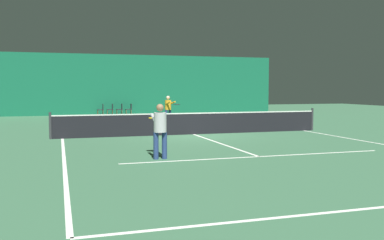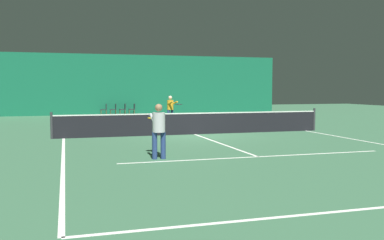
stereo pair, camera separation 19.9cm
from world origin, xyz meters
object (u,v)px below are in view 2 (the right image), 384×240
(courtside_chair_1, at_px, (114,109))
(courtside_chair_2, at_px, (123,108))
(tennis_net, at_px, (195,123))
(player_near, at_px, (159,127))
(player_far, at_px, (171,107))
(courtside_chair_0, at_px, (105,109))
(courtside_chair_3, at_px, (133,108))

(courtside_chair_1, relative_size, courtside_chair_2, 1.00)
(tennis_net, height_order, player_near, player_near)
(player_far, relative_size, courtside_chair_0, 1.88)
(player_far, bearing_deg, courtside_chair_2, 172.32)
(player_near, height_order, courtside_chair_2, player_near)
(courtside_chair_0, relative_size, courtside_chair_2, 1.00)
(player_far, bearing_deg, courtside_chair_3, 167.71)
(tennis_net, xyz_separation_m, courtside_chair_0, (-2.59, 14.68, -0.03))
(courtside_chair_0, bearing_deg, tennis_net, 10.02)
(tennis_net, xyz_separation_m, courtside_chair_3, (-0.48, 14.68, -0.03))
(player_near, distance_m, player_far, 12.46)
(player_near, relative_size, player_far, 1.00)
(player_far, height_order, courtside_chair_3, player_far)
(courtside_chair_3, bearing_deg, tennis_net, 1.87)
(courtside_chair_3, bearing_deg, courtside_chair_1, -90.00)
(tennis_net, relative_size, player_near, 7.64)
(courtside_chair_2, bearing_deg, tennis_net, 4.61)
(player_far, xyz_separation_m, courtside_chair_1, (-2.30, 8.57, -0.44))
(courtside_chair_2, relative_size, courtside_chair_3, 1.00)
(courtside_chair_0, distance_m, courtside_chair_1, 0.70)
(tennis_net, xyz_separation_m, courtside_chair_1, (-1.89, 14.68, -0.03))
(tennis_net, bearing_deg, courtside_chair_0, 100.02)
(player_far, distance_m, courtside_chair_2, 8.72)
(courtside_chair_0, height_order, courtside_chair_1, same)
(player_far, distance_m, courtside_chair_0, 9.09)
(player_near, bearing_deg, player_far, -13.66)
(player_near, bearing_deg, tennis_net, -24.33)
(player_near, relative_size, courtside_chair_0, 1.87)
(tennis_net, height_order, player_far, player_far)
(player_far, relative_size, courtside_chair_1, 1.88)
(player_near, height_order, player_far, player_far)
(courtside_chair_0, height_order, courtside_chair_2, same)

